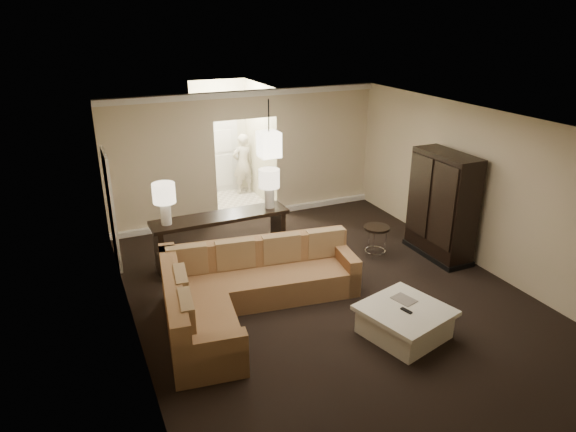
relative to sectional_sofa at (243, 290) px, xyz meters
name	(u,v)px	position (x,y,z in m)	size (l,w,h in m)	color
ground	(334,301)	(1.41, -0.32, -0.37)	(8.00, 8.00, 0.00)	black
wall_back	(247,156)	(1.41, 3.68, 1.03)	(6.00, 0.04, 2.80)	beige
wall_front	(572,386)	(1.41, -4.32, 1.03)	(6.00, 0.04, 2.80)	beige
wall_left	(130,256)	(-1.59, -0.32, 1.03)	(0.04, 8.00, 2.80)	beige
wall_right	(491,193)	(4.41, -0.32, 1.03)	(0.04, 8.00, 2.80)	beige
ceiling	(341,127)	(1.41, -0.32, 2.43)	(6.00, 8.00, 0.02)	silver
crown_molding	(246,94)	(1.41, 3.63, 2.36)	(6.00, 0.10, 0.12)	white
baseboard	(249,215)	(1.41, 3.63, -0.31)	(6.00, 0.10, 0.12)	white
side_door	(111,210)	(-1.56, 2.48, 0.68)	(0.05, 0.90, 2.10)	silver
foyer	(228,147)	(1.41, 5.02, 0.93)	(1.44, 2.02, 2.80)	white
sectional_sofa	(243,290)	(0.00, 0.00, 0.00)	(3.34, 2.55, 0.92)	brown
coffee_table	(404,321)	(1.87, -1.52, -0.14)	(1.33, 1.33, 0.46)	white
console_table	(221,235)	(0.18, 1.68, 0.20)	(2.46, 0.61, 0.95)	black
armoire	(442,208)	(4.00, 0.38, 0.58)	(0.59, 1.38, 1.98)	black
drink_table	(376,235)	(2.91, 0.81, 0.06)	(0.48, 0.48, 0.60)	black
table_lamp_left	(164,197)	(-0.76, 1.66, 1.06)	(0.38, 0.38, 0.72)	white
table_lamp_right	(269,182)	(1.13, 1.70, 1.06)	(0.38, 0.38, 0.72)	white
pendant_light	(269,144)	(1.41, 2.38, 1.59)	(0.38, 0.38, 1.09)	black
person	(243,161)	(1.86, 5.28, 0.48)	(0.61, 0.41, 1.69)	beige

